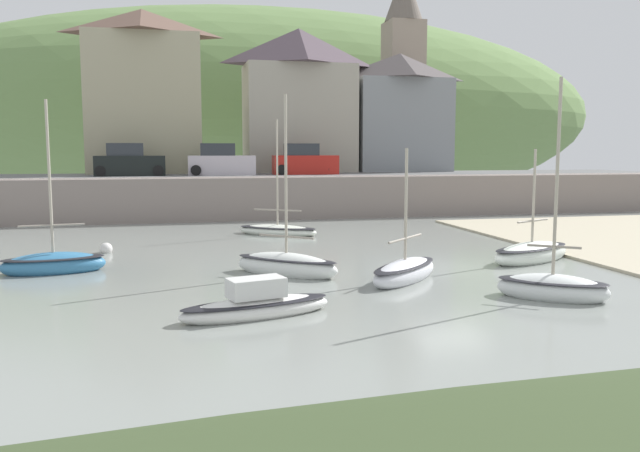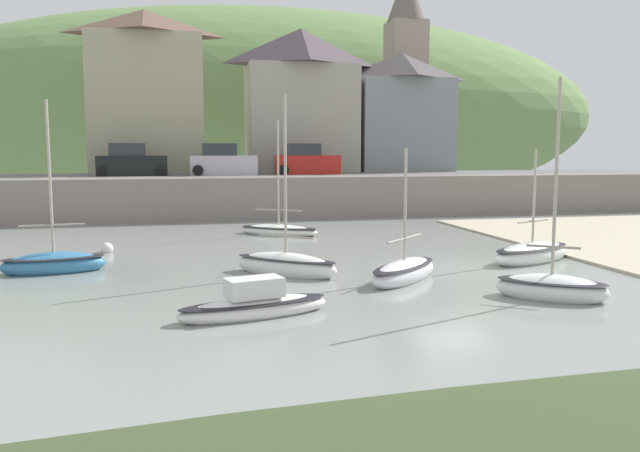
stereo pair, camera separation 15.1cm
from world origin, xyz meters
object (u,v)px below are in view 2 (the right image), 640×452
(waterfront_building_centre, at_px, (301,99))
(parked_car_end_of_row, at_px, (306,162))
(sailboat_nearest_shore, at_px, (532,253))
(parked_car_near_slipway, at_px, (131,162))
(parked_car_by_wall, at_px, (223,162))
(waterfront_building_left, at_px, (146,91))
(sailboat_far_left, at_px, (279,230))
(mooring_buoy, at_px, (107,249))
(waterfront_building_right, at_px, (402,112))
(motorboat_with_cabin, at_px, (54,263))
(church_with_spire, at_px, (406,66))
(fishing_boat_green, at_px, (404,271))
(sailboat_blue_trim, at_px, (286,265))
(sailboat_white_hull, at_px, (551,288))
(sailboat_tall_mast, at_px, (254,305))

(waterfront_building_centre, xyz_separation_m, parked_car_end_of_row, (-0.56, -4.50, -4.25))
(sailboat_nearest_shore, height_order, parked_car_end_of_row, parked_car_end_of_row)
(parked_car_near_slipway, bearing_deg, parked_car_by_wall, -1.32)
(waterfront_building_left, height_order, parked_car_by_wall, waterfront_building_left)
(sailboat_far_left, height_order, mooring_buoy, sailboat_far_left)
(waterfront_building_right, distance_m, motorboat_with_cabin, 31.38)
(church_with_spire, bearing_deg, parked_car_near_slipway, -157.47)
(parked_car_by_wall, bearing_deg, fishing_boat_green, -75.95)
(sailboat_blue_trim, bearing_deg, motorboat_with_cabin, -154.08)
(sailboat_white_hull, bearing_deg, waterfront_building_right, 115.16)
(church_with_spire, bearing_deg, waterfront_building_right, -112.98)
(waterfront_building_left, distance_m, waterfront_building_right, 17.99)
(waterfront_building_left, xyz_separation_m, sailboat_nearest_shore, (14.06, -24.72, -7.55))
(parked_car_end_of_row, bearing_deg, mooring_buoy, -123.92)
(waterfront_building_left, height_order, sailboat_tall_mast, waterfront_building_left)
(waterfront_building_left, distance_m, waterfront_building_centre, 10.51)
(sailboat_blue_trim, distance_m, parked_car_end_of_row, 21.50)
(motorboat_with_cabin, bearing_deg, fishing_boat_green, -28.39)
(waterfront_building_right, height_order, fishing_boat_green, waterfront_building_right)
(waterfront_building_right, relative_size, fishing_boat_green, 2.01)
(church_with_spire, height_order, sailboat_blue_trim, church_with_spire)
(church_with_spire, bearing_deg, fishing_boat_green, -109.93)
(motorboat_with_cabin, height_order, mooring_buoy, motorboat_with_cabin)
(sailboat_white_hull, height_order, parked_car_end_of_row, sailboat_white_hull)
(motorboat_with_cabin, relative_size, mooring_buoy, 11.88)
(waterfront_building_centre, height_order, sailboat_tall_mast, waterfront_building_centre)
(church_with_spire, height_order, sailboat_white_hull, church_with_spire)
(fishing_boat_green, bearing_deg, sailboat_tall_mast, 168.33)
(waterfront_building_left, bearing_deg, sailboat_far_left, -67.56)
(waterfront_building_right, relative_size, parked_car_near_slipway, 2.04)
(sailboat_nearest_shore, distance_m, parked_car_by_wall, 22.49)
(waterfront_building_centre, xyz_separation_m, sailboat_blue_trim, (-5.44, -25.24, -7.15))
(fishing_boat_green, bearing_deg, church_with_spire, 25.10)
(sailboat_tall_mast, bearing_deg, sailboat_white_hull, -13.44)
(waterfront_building_left, distance_m, parked_car_near_slipway, 6.51)
(sailboat_tall_mast, bearing_deg, sailboat_far_left, 64.60)
(sailboat_nearest_shore, bearing_deg, waterfront_building_left, 93.55)
(sailboat_nearest_shore, distance_m, parked_car_end_of_row, 20.84)
(church_with_spire, distance_m, fishing_boat_green, 34.46)
(waterfront_building_left, height_order, motorboat_with_cabin, waterfront_building_left)
(waterfront_building_left, height_order, waterfront_building_right, waterfront_building_left)
(motorboat_with_cabin, bearing_deg, waterfront_building_left, 75.65)
(sailboat_nearest_shore, xyz_separation_m, mooring_buoy, (-15.01, 5.46, -0.14))
(sailboat_white_hull, bearing_deg, parked_car_near_slipway, 152.99)
(sailboat_blue_trim, xyz_separation_m, sailboat_white_hull, (6.37, -4.87, -0.01))
(church_with_spire, distance_m, parked_car_by_wall, 18.70)
(church_with_spire, distance_m, sailboat_far_left, 25.69)
(parked_car_by_wall, distance_m, parked_car_end_of_row, 5.27)
(waterfront_building_right, xyz_separation_m, parked_car_near_slipway, (-18.80, -4.50, -3.51))
(sailboat_nearest_shore, xyz_separation_m, sailboat_blue_trim, (-8.99, -0.52, 0.02))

